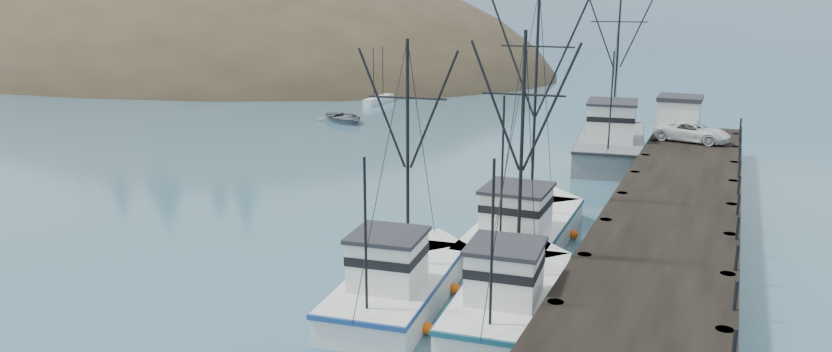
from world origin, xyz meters
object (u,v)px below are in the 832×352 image
at_px(work_vessel, 611,143).
at_px(pickup_truck, 692,132).
at_px(motorboat, 344,122).
at_px(trawler_mid, 401,281).
at_px(pier, 675,204).
at_px(pier_shed, 679,115).
at_px(trawler_far, 525,227).
at_px(trawler_near, 512,293).

distance_m(work_vessel, pickup_truck, 5.96).
height_order(pickup_truck, motorboat, pickup_truck).
relative_size(trawler_mid, motorboat, 1.89).
bearing_deg(pickup_truck, motorboat, 89.07).
bearing_deg(trawler_mid, pier, 53.98).
bearing_deg(work_vessel, pier_shed, 12.03).
bearing_deg(pier_shed, work_vessel, -167.97).
distance_m(trawler_mid, pickup_truck, 29.87).
relative_size(trawler_far, pickup_truck, 2.54).
relative_size(trawler_mid, work_vessel, 0.69).
bearing_deg(trawler_far, work_vessel, 87.87).
distance_m(pier_shed, motorboat, 30.99).
relative_size(pier, work_vessel, 2.84).
distance_m(trawler_mid, trawler_far, 9.14).
relative_size(trawler_far, pier_shed, 3.93).
bearing_deg(trawler_near, pier_shed, 83.27).
height_order(pier, trawler_near, trawler_near).
bearing_deg(work_vessel, trawler_mid, -96.65).
distance_m(trawler_near, motorboat, 44.56).
relative_size(pier, pier_shed, 13.75).
bearing_deg(trawler_near, trawler_far, 101.86).
bearing_deg(work_vessel, pickup_truck, -14.13).
bearing_deg(pier_shed, trawler_far, -103.48).
bearing_deg(motorboat, trawler_far, -101.18).
bearing_deg(pier, trawler_far, -148.56).
bearing_deg(trawler_near, motorboat, 126.91).
height_order(work_vessel, pier_shed, work_vessel).
bearing_deg(motorboat, work_vessel, -67.44).
relative_size(pier_shed, motorboat, 0.57).
height_order(trawler_near, pier_shed, trawler_near).
height_order(trawler_far, pier_shed, trawler_far).
distance_m(trawler_far, motorboat, 37.17).
xyz_separation_m(trawler_far, pickup_truck, (6.39, 19.66, 1.87)).
distance_m(trawler_mid, pier_shed, 31.88).
distance_m(pier, work_vessel, 18.01).
height_order(pier_shed, pickup_truck, pier_shed).
distance_m(pickup_truck, motorboat, 32.50).
bearing_deg(trawler_mid, pier_shed, 75.48).
bearing_deg(trawler_near, work_vessel, 91.82).
relative_size(trawler_near, pickup_truck, 2.22).
bearing_deg(trawler_near, pickup_truck, 80.46).
distance_m(pier, motorboat, 39.40).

